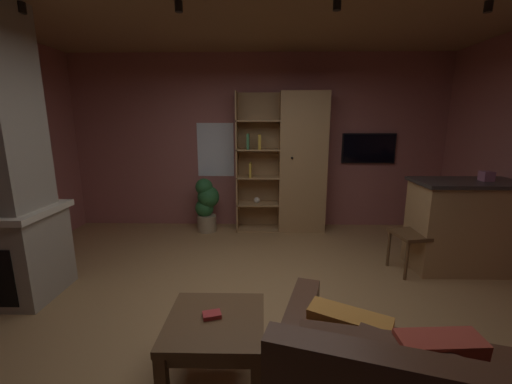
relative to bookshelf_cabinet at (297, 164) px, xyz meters
name	(u,v)px	position (x,y,z in m)	size (l,w,h in m)	color
floor	(255,312)	(-0.60, -2.36, -1.09)	(6.02, 5.20, 0.02)	#A37A4C
wall_back	(259,143)	(-0.60, 0.27, 0.31)	(6.14, 0.06, 2.78)	#9E5B56
window_pane_back	(216,150)	(-1.31, 0.24, 0.19)	(0.60, 0.01, 0.87)	white
bookshelf_cabinet	(297,164)	(0.00, 0.00, 0.00)	(1.40, 0.41, 2.17)	#A87F51
kitchen_bar_counter	(475,226)	(1.96, -1.40, -0.54)	(1.46, 0.64, 1.07)	#A87F51
tissue_box	(487,176)	(2.00, -1.40, 0.05)	(0.12, 0.12, 0.11)	#995972
coffee_table	(216,331)	(-0.85, -3.15, -0.71)	(0.64, 0.65, 0.45)	brown
table_book_0	(212,315)	(-0.87, -3.13, -0.61)	(0.12, 0.08, 0.03)	#B22D2D
dining_chair	(421,228)	(1.28, -1.49, -0.55)	(0.48, 0.48, 0.92)	brown
potted_floor_plant	(206,203)	(-1.43, -0.10, -0.62)	(0.39, 0.35, 0.85)	#9E896B
wall_mounted_tv	(369,148)	(1.18, 0.21, 0.23)	(0.85, 0.06, 0.48)	black
track_light_spot_0	(22,8)	(-2.66, -1.97, 1.63)	(0.07, 0.07, 0.09)	black
track_light_spot_1	(179,6)	(-1.27, -1.98, 1.63)	(0.07, 0.07, 0.09)	black
track_light_spot_2	(337,5)	(0.10, -2.00, 1.63)	(0.07, 0.07, 0.09)	black
track_light_spot_3	(488,7)	(1.43, -1.92, 1.63)	(0.07, 0.07, 0.09)	black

